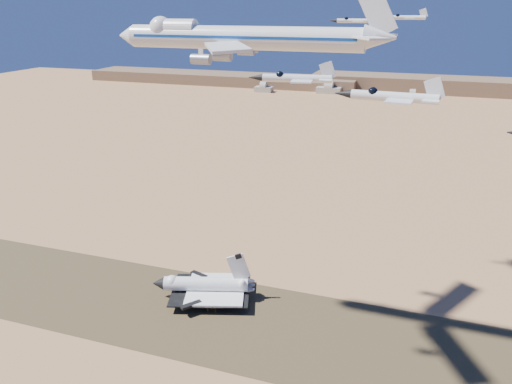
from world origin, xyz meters
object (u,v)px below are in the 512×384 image
(chase_jet_a, at_px, (295,78))
(chase_jet_b, at_px, (392,96))
(chase_jet_d, at_px, (354,21))
(carrier_747, at_px, (233,38))
(crew_a, at_px, (212,308))
(crew_c, at_px, (208,310))
(chase_jet_e, at_px, (406,17))
(crew_b, at_px, (215,310))
(shuttle, at_px, (205,286))

(chase_jet_a, bearing_deg, chase_jet_b, -53.72)
(chase_jet_a, height_order, chase_jet_d, chase_jet_d)
(carrier_747, bearing_deg, crew_a, 159.57)
(chase_jet_d, bearing_deg, carrier_747, -120.69)
(crew_a, bearing_deg, crew_c, 134.06)
(crew_c, distance_m, chase_jet_b, 125.96)
(chase_jet_d, bearing_deg, chase_jet_e, 34.56)
(carrier_747, bearing_deg, chase_jet_b, -52.36)
(crew_c, height_order, chase_jet_e, chase_jet_e)
(chase_jet_d, bearing_deg, crew_b, -130.46)
(crew_b, bearing_deg, chase_jet_e, -82.55)
(crew_a, xyz_separation_m, crew_c, (-1.12, -1.46, 0.01))
(shuttle, xyz_separation_m, chase_jet_a, (46.06, -55.76, 84.15))
(shuttle, relative_size, crew_a, 24.36)
(crew_c, xyz_separation_m, chase_jet_e, (54.56, 62.13, 96.77))
(shuttle, distance_m, chase_jet_d, 108.89)
(chase_jet_a, bearing_deg, shuttle, 120.84)
(shuttle, height_order, chase_jet_b, chase_jet_b)
(crew_c, bearing_deg, carrier_747, -152.55)
(carrier_747, relative_size, chase_jet_a, 5.05)
(shuttle, xyz_separation_m, chase_jet_e, (59.00, 53.92, 92.64))
(crew_b, xyz_separation_m, chase_jet_d, (35.24, 48.29, 95.77))
(shuttle, height_order, chase_jet_d, chase_jet_d)
(chase_jet_d, bearing_deg, shuttle, -140.65)
(chase_jet_a, xyz_separation_m, chase_jet_d, (-3.62, 96.32, 7.56))
(crew_b, xyz_separation_m, chase_jet_b, (57.29, -66.47, 88.84))
(crew_a, height_order, chase_jet_e, chase_jet_e)
(shuttle, relative_size, chase_jet_e, 2.29)
(carrier_747, xyz_separation_m, chase_jet_b, (47.64, -63.10, -3.53))
(shuttle, relative_size, chase_jet_a, 2.39)
(carrier_747, bearing_deg, chase_jet_d, 64.24)
(carrier_747, height_order, chase_jet_a, carrier_747)
(chase_jet_a, bearing_deg, chase_jet_e, 74.55)
(shuttle, relative_size, chase_jet_d, 2.33)
(shuttle, bearing_deg, chase_jet_a, -67.43)
(carrier_747, height_order, chase_jet_d, carrier_747)
(chase_jet_e, bearing_deg, crew_c, -135.14)
(shuttle, bearing_deg, crew_c, -78.59)
(chase_jet_a, distance_m, chase_jet_e, 110.76)
(carrier_747, bearing_deg, shuttle, 147.25)
(crew_c, bearing_deg, chase_jet_b, 172.82)
(crew_a, distance_m, crew_b, 1.92)
(crew_b, xyz_separation_m, chase_jet_a, (38.85, -48.03, 88.21))
(shuttle, relative_size, chase_jet_b, 2.54)
(carrier_747, height_order, crew_c, carrier_747)
(chase_jet_b, bearing_deg, shuttle, 135.10)
(crew_b, bearing_deg, crew_a, 16.71)
(crew_a, bearing_deg, chase_jet_a, -148.85)
(crew_a, bearing_deg, chase_jet_b, -147.28)
(chase_jet_b, bearing_deg, crew_b, 134.86)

